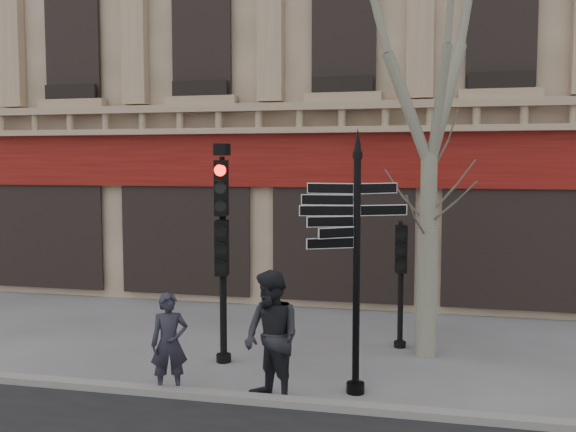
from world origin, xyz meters
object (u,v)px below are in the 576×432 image
traffic_signal_main (223,225)px  pedestrian_a (169,344)px  pedestrian_b (272,337)px  traffic_signal_secondary (401,262)px  plane_tree (432,4)px  fingerpost (357,217)px

traffic_signal_main → pedestrian_a: size_ratio=2.48×
pedestrian_b → traffic_signal_secondary: bearing=100.9°
plane_tree → pedestrian_a: (-3.81, -2.84, -5.54)m
traffic_signal_main → pedestrian_b: traffic_signal_main is taller
fingerpost → plane_tree: 4.34m
fingerpost → pedestrian_b: (-1.16, -0.66, -1.74)m
pedestrian_a → pedestrian_b: 1.63m
pedestrian_b → traffic_signal_main: bearing=166.1°
fingerpost → traffic_signal_main: size_ratio=1.05×
traffic_signal_secondary → plane_tree: bearing=-49.5°
traffic_signal_main → pedestrian_a: 2.37m
pedestrian_a → pedestrian_b: bearing=-26.1°
fingerpost → pedestrian_a: 3.45m
fingerpost → plane_tree: plane_tree is taller
plane_tree → pedestrian_a: size_ratio=5.79×
traffic_signal_main → plane_tree: bearing=7.0°
fingerpost → pedestrian_b: size_ratio=2.07×
pedestrian_a → pedestrian_b: size_ratio=0.79×
traffic_signal_secondary → pedestrian_b: bearing=-125.4°
fingerpost → traffic_signal_main: 2.69m
traffic_signal_secondary → pedestrian_b: size_ratio=1.20×
traffic_signal_secondary → pedestrian_a: bearing=-143.5°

